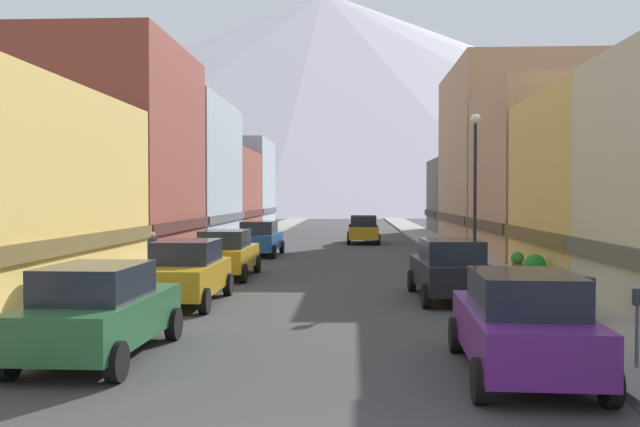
{
  "coord_description": "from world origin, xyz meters",
  "views": [
    {
      "loc": [
        0.95,
        -6.33,
        3.05
      ],
      "look_at": [
        -0.68,
        27.02,
        2.19
      ],
      "focal_mm": 38.18,
      "sensor_mm": 36.0,
      "label": 1
    }
  ],
  "objects_px": {
    "car_left_2": "(226,253)",
    "potted_plant_2": "(47,285)",
    "car_left_1": "(186,272)",
    "car_driving_0": "(363,229)",
    "car_right_0": "(522,324)",
    "car_right_1": "(450,269)",
    "streetlamp_right": "(475,170)",
    "parking_meter_near": "(637,316)",
    "pedestrian_0": "(153,256)",
    "trash_bin_right": "(582,298)",
    "car_driving_1": "(363,229)",
    "potted_plant_0": "(535,268)",
    "car_left_3": "(260,238)",
    "car_left_0": "(99,311)",
    "potted_plant_1": "(517,262)"
  },
  "relations": [
    {
      "from": "car_left_3",
      "to": "trash_bin_right",
      "type": "xyz_separation_m",
      "value": [
        10.15,
        -18.12,
        -0.26
      ]
    },
    {
      "from": "potted_plant_1",
      "to": "car_left_0",
      "type": "bearing_deg",
      "value": -130.11
    },
    {
      "from": "parking_meter_near",
      "to": "trash_bin_right",
      "type": "relative_size",
      "value": 1.36
    },
    {
      "from": "trash_bin_right",
      "to": "car_driving_0",
      "type": "bearing_deg",
      "value": 99.79
    },
    {
      "from": "car_left_2",
      "to": "car_left_3",
      "type": "bearing_deg",
      "value": 90.01
    },
    {
      "from": "car_right_1",
      "to": "car_left_1",
      "type": "bearing_deg",
      "value": -172.03
    },
    {
      "from": "car_driving_0",
      "to": "potted_plant_1",
      "type": "bearing_deg",
      "value": -73.71
    },
    {
      "from": "parking_meter_near",
      "to": "car_right_1",
      "type": "bearing_deg",
      "value": 103.05
    },
    {
      "from": "car_left_2",
      "to": "car_driving_0",
      "type": "distance_m",
      "value": 19.38
    },
    {
      "from": "car_left_1",
      "to": "streetlamp_right",
      "type": "height_order",
      "value": "streetlamp_right"
    },
    {
      "from": "car_left_2",
      "to": "potted_plant_2",
      "type": "bearing_deg",
      "value": -111.98
    },
    {
      "from": "car_left_0",
      "to": "potted_plant_1",
      "type": "bearing_deg",
      "value": 49.89
    },
    {
      "from": "car_left_1",
      "to": "car_driving_0",
      "type": "distance_m",
      "value": 25.33
    },
    {
      "from": "car_driving_0",
      "to": "potted_plant_0",
      "type": "distance_m",
      "value": 21.57
    },
    {
      "from": "car_driving_1",
      "to": "car_left_1",
      "type": "bearing_deg",
      "value": -102.16
    },
    {
      "from": "car_left_0",
      "to": "potted_plant_1",
      "type": "relative_size",
      "value": 5.26
    },
    {
      "from": "parking_meter_near",
      "to": "trash_bin_right",
      "type": "bearing_deg",
      "value": 82.51
    },
    {
      "from": "car_left_2",
      "to": "car_right_1",
      "type": "height_order",
      "value": "same"
    },
    {
      "from": "trash_bin_right",
      "to": "potted_plant_0",
      "type": "xyz_separation_m",
      "value": [
        0.65,
        6.65,
        0.02
      ]
    },
    {
      "from": "car_left_2",
      "to": "car_driving_1",
      "type": "distance_m",
      "value": 19.68
    },
    {
      "from": "car_left_3",
      "to": "car_left_0",
      "type": "bearing_deg",
      "value": -90.0
    },
    {
      "from": "car_left_1",
      "to": "pedestrian_0",
      "type": "height_order",
      "value": "car_left_1"
    },
    {
      "from": "car_left_3",
      "to": "potted_plant_0",
      "type": "height_order",
      "value": "car_left_3"
    },
    {
      "from": "car_right_0",
      "to": "car_driving_0",
      "type": "distance_m",
      "value": 32.31
    },
    {
      "from": "car_right_1",
      "to": "parking_meter_near",
      "type": "relative_size",
      "value": 3.35
    },
    {
      "from": "potted_plant_0",
      "to": "pedestrian_0",
      "type": "bearing_deg",
      "value": 175.1
    },
    {
      "from": "potted_plant_1",
      "to": "potted_plant_2",
      "type": "xyz_separation_m",
      "value": [
        -14.0,
        -8.05,
        0.12
      ]
    },
    {
      "from": "parking_meter_near",
      "to": "pedestrian_0",
      "type": "bearing_deg",
      "value": 134.19
    },
    {
      "from": "car_left_0",
      "to": "potted_plant_1",
      "type": "height_order",
      "value": "car_left_0"
    },
    {
      "from": "parking_meter_near",
      "to": "potted_plant_1",
      "type": "xyz_separation_m",
      "value": [
        1.25,
        13.61,
        -0.41
      ]
    },
    {
      "from": "car_right_1",
      "to": "streetlamp_right",
      "type": "bearing_deg",
      "value": 71.86
    },
    {
      "from": "car_left_0",
      "to": "car_driving_1",
      "type": "height_order",
      "value": "same"
    },
    {
      "from": "streetlamp_right",
      "to": "potted_plant_2",
      "type": "bearing_deg",
      "value": -148.49
    },
    {
      "from": "car_driving_1",
      "to": "car_right_0",
      "type": "bearing_deg",
      "value": -86.14
    },
    {
      "from": "trash_bin_right",
      "to": "potted_plant_2",
      "type": "relative_size",
      "value": 0.98
    },
    {
      "from": "car_driving_1",
      "to": "potted_plant_2",
      "type": "xyz_separation_m",
      "value": [
        -8.6,
        -26.85,
        -0.18
      ]
    },
    {
      "from": "car_right_1",
      "to": "streetlamp_right",
      "type": "distance_m",
      "value": 5.85
    },
    {
      "from": "potted_plant_0",
      "to": "parking_meter_near",
      "type": "bearing_deg",
      "value": -96.36
    },
    {
      "from": "car_left_3",
      "to": "parking_meter_near",
      "type": "distance_m",
      "value": 24.61
    },
    {
      "from": "car_driving_1",
      "to": "potted_plant_1",
      "type": "distance_m",
      "value": 19.56
    },
    {
      "from": "potted_plant_1",
      "to": "streetlamp_right",
      "type": "bearing_deg",
      "value": -163.74
    },
    {
      "from": "car_left_3",
      "to": "car_driving_0",
      "type": "distance_m",
      "value": 10.85
    },
    {
      "from": "car_left_2",
      "to": "trash_bin_right",
      "type": "relative_size",
      "value": 4.5
    },
    {
      "from": "potted_plant_2",
      "to": "car_right_1",
      "type": "bearing_deg",
      "value": 14.77
    },
    {
      "from": "car_right_0",
      "to": "potted_plant_1",
      "type": "xyz_separation_m",
      "value": [
        3.2,
        13.75,
        -0.3
      ]
    },
    {
      "from": "car_right_0",
      "to": "car_right_1",
      "type": "xyz_separation_m",
      "value": [
        0.0,
        8.54,
        0.0
      ]
    },
    {
      "from": "car_driving_0",
      "to": "car_right_0",
      "type": "bearing_deg",
      "value": -86.1
    },
    {
      "from": "potted_plant_0",
      "to": "potted_plant_2",
      "type": "relative_size",
      "value": 0.96
    },
    {
      "from": "parking_meter_near",
      "to": "potted_plant_2",
      "type": "xyz_separation_m",
      "value": [
        -12.75,
        5.56,
        -0.29
      ]
    },
    {
      "from": "car_left_1",
      "to": "parking_meter_near",
      "type": "distance_m",
      "value": 12.04
    }
  ]
}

